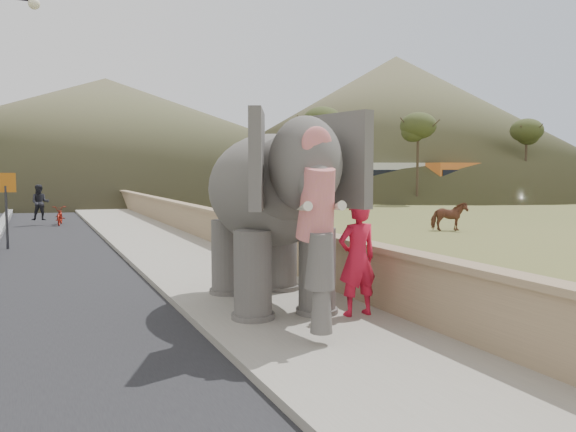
% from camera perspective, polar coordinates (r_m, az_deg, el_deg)
% --- Properties ---
extents(ground, '(160.00, 160.00, 0.00)m').
position_cam_1_polar(ground, '(6.19, 16.04, -19.03)').
color(ground, olive).
rests_on(ground, ground).
extents(walkway, '(3.00, 120.00, 0.15)m').
position_cam_1_polar(walkway, '(14.96, -9.76, -4.65)').
color(walkway, '#9E9687').
rests_on(walkway, ground).
extents(parapet, '(0.30, 120.00, 1.10)m').
position_cam_1_polar(parapet, '(15.39, -3.82, -2.54)').
color(parapet, tan).
rests_on(parapet, ground).
extents(signboard, '(0.60, 0.08, 2.40)m').
position_cam_1_polar(signboard, '(19.45, -26.74, 1.70)').
color(signboard, '#2D2D33').
rests_on(signboard, ground).
extents(cow, '(1.55, 1.16, 1.19)m').
position_cam_1_polar(cow, '(23.95, 16.05, -0.04)').
color(cow, brown).
rests_on(cow, ground).
extents(distant_car, '(4.48, 2.49, 1.44)m').
position_cam_1_polar(distant_car, '(45.56, 6.44, 2.40)').
color(distant_car, '#ADAEB4').
rests_on(distant_car, ground).
extents(bus_white, '(11.26, 5.54, 3.10)m').
position_cam_1_polar(bus_white, '(46.79, 11.32, 3.41)').
color(bus_white, white).
rests_on(bus_white, ground).
extents(bus_orange, '(11.12, 3.12, 3.10)m').
position_cam_1_polar(bus_orange, '(49.67, 18.87, 3.32)').
color(bus_orange, orange).
rests_on(bus_orange, ground).
extents(hill_right, '(56.00, 56.00, 16.00)m').
position_cam_1_polar(hill_right, '(69.12, 10.83, 9.13)').
color(hill_right, brown).
rests_on(hill_right, ground).
extents(hill_far, '(80.00, 80.00, 14.00)m').
position_cam_1_polar(hill_far, '(74.93, -17.93, 7.87)').
color(hill_far, brown).
rests_on(hill_far, ground).
extents(elephant_and_man, '(2.62, 4.51, 3.11)m').
position_cam_1_polar(elephant_and_man, '(9.76, -1.82, 0.08)').
color(elephant_and_man, '#65615B').
rests_on(elephant_and_man, ground).
extents(motorcyclist, '(1.63, 1.75, 1.86)m').
position_cam_1_polar(motorcyclist, '(27.30, -22.94, 0.60)').
color(motorcyclist, maroon).
rests_on(motorcyclist, ground).
extents(trees, '(47.35, 43.29, 9.07)m').
position_cam_1_polar(trees, '(29.61, -13.27, 7.37)').
color(trees, '#473828').
rests_on(trees, ground).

